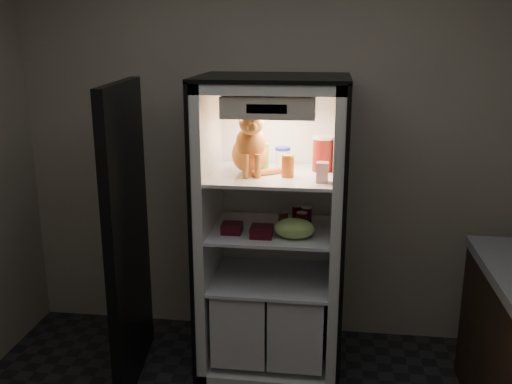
{
  "coord_description": "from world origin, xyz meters",
  "views": [
    {
      "loc": [
        0.35,
        -2.02,
        2.1
      ],
      "look_at": [
        -0.1,
        1.32,
        1.17
      ],
      "focal_mm": 40.0,
      "sensor_mm": 36.0,
      "label": 1
    }
  ],
  "objects_px": {
    "tabby_cat": "(251,147)",
    "grape_bag": "(294,228)",
    "soda_can_b": "(306,217)",
    "salsa_jar": "(288,166)",
    "cream_carton": "(322,172)",
    "condiment_jar": "(283,218)",
    "pepper_jar": "(323,154)",
    "berry_box_right": "(262,231)",
    "soda_can_a": "(297,214)",
    "berry_box_left": "(232,228)",
    "refrigerator": "(272,247)",
    "parmesan_shaker": "(263,157)",
    "mayo_tub": "(283,158)",
    "soda_can_c": "(302,222)"
  },
  "relations": [
    {
      "from": "tabby_cat",
      "to": "grape_bag",
      "type": "xyz_separation_m",
      "value": [
        0.28,
        -0.15,
        -0.45
      ]
    },
    {
      "from": "soda_can_b",
      "to": "salsa_jar",
      "type": "bearing_deg",
      "value": -131.09
    },
    {
      "from": "cream_carton",
      "to": "condiment_jar",
      "type": "bearing_deg",
      "value": 133.74
    },
    {
      "from": "pepper_jar",
      "to": "berry_box_right",
      "type": "bearing_deg",
      "value": -141.28
    },
    {
      "from": "cream_carton",
      "to": "soda_can_b",
      "type": "height_order",
      "value": "cream_carton"
    },
    {
      "from": "soda_can_a",
      "to": "berry_box_right",
      "type": "distance_m",
      "value": 0.35
    },
    {
      "from": "soda_can_b",
      "to": "berry_box_left",
      "type": "relative_size",
      "value": 1.07
    },
    {
      "from": "salsa_jar",
      "to": "grape_bag",
      "type": "relative_size",
      "value": 0.56
    },
    {
      "from": "salsa_jar",
      "to": "grape_bag",
      "type": "bearing_deg",
      "value": -61.03
    },
    {
      "from": "condiment_jar",
      "to": "grape_bag",
      "type": "distance_m",
      "value": 0.26
    },
    {
      "from": "grape_bag",
      "to": "soda_can_a",
      "type": "bearing_deg",
      "value": 90.64
    },
    {
      "from": "grape_bag",
      "to": "soda_can_b",
      "type": "bearing_deg",
      "value": 74.91
    },
    {
      "from": "tabby_cat",
      "to": "refrigerator",
      "type": "bearing_deg",
      "value": 15.52
    },
    {
      "from": "parmesan_shaker",
      "to": "mayo_tub",
      "type": "distance_m",
      "value": 0.14
    },
    {
      "from": "cream_carton",
      "to": "berry_box_left",
      "type": "relative_size",
      "value": 0.97
    },
    {
      "from": "pepper_jar",
      "to": "grape_bag",
      "type": "xyz_separation_m",
      "value": [
        -0.15,
        -0.27,
        -0.4
      ]
    },
    {
      "from": "berry_box_right",
      "to": "tabby_cat",
      "type": "bearing_deg",
      "value": 119.69
    },
    {
      "from": "cream_carton",
      "to": "pepper_jar",
      "type": "bearing_deg",
      "value": 90.68
    },
    {
      "from": "soda_can_a",
      "to": "soda_can_c",
      "type": "bearing_deg",
      "value": -76.13
    },
    {
      "from": "pepper_jar",
      "to": "cream_carton",
      "type": "distance_m",
      "value": 0.29
    },
    {
      "from": "grape_bag",
      "to": "cream_carton",
      "type": "bearing_deg",
      "value": -3.3
    },
    {
      "from": "soda_can_b",
      "to": "parmesan_shaker",
      "type": "bearing_deg",
      "value": 177.92
    },
    {
      "from": "cream_carton",
      "to": "soda_can_a",
      "type": "relative_size",
      "value": 1.02
    },
    {
      "from": "cream_carton",
      "to": "grape_bag",
      "type": "height_order",
      "value": "cream_carton"
    },
    {
      "from": "salsa_jar",
      "to": "soda_can_b",
      "type": "xyz_separation_m",
      "value": [
        0.11,
        0.13,
        -0.35
      ]
    },
    {
      "from": "tabby_cat",
      "to": "cream_carton",
      "type": "height_order",
      "value": "tabby_cat"
    },
    {
      "from": "salsa_jar",
      "to": "grape_bag",
      "type": "distance_m",
      "value": 0.37
    },
    {
      "from": "soda_can_a",
      "to": "condiment_jar",
      "type": "height_order",
      "value": "soda_can_a"
    },
    {
      "from": "refrigerator",
      "to": "condiment_jar",
      "type": "distance_m",
      "value": 0.2
    },
    {
      "from": "soda_can_b",
      "to": "soda_can_c",
      "type": "height_order",
      "value": "soda_can_b"
    },
    {
      "from": "cream_carton",
      "to": "berry_box_left",
      "type": "height_order",
      "value": "cream_carton"
    },
    {
      "from": "soda_can_b",
      "to": "soda_can_a",
      "type": "bearing_deg",
      "value": 132.62
    },
    {
      "from": "pepper_jar",
      "to": "condiment_jar",
      "type": "bearing_deg",
      "value": -172.59
    },
    {
      "from": "tabby_cat",
      "to": "berry_box_right",
      "type": "relative_size",
      "value": 3.39
    },
    {
      "from": "salsa_jar",
      "to": "pepper_jar",
      "type": "relative_size",
      "value": 0.61
    },
    {
      "from": "salsa_jar",
      "to": "condiment_jar",
      "type": "relative_size",
      "value": 1.51
    },
    {
      "from": "cream_carton",
      "to": "berry_box_right",
      "type": "bearing_deg",
      "value": 178.86
    },
    {
      "from": "soda_can_b",
      "to": "condiment_jar",
      "type": "distance_m",
      "value": 0.15
    },
    {
      "from": "soda_can_c",
      "to": "pepper_jar",
      "type": "bearing_deg",
      "value": 52.03
    },
    {
      "from": "pepper_jar",
      "to": "soda_can_a",
      "type": "relative_size",
      "value": 1.91
    },
    {
      "from": "refrigerator",
      "to": "parmesan_shaker",
      "type": "bearing_deg",
      "value": 167.44
    },
    {
      "from": "salsa_jar",
      "to": "cream_carton",
      "type": "xyz_separation_m",
      "value": [
        0.21,
        -0.1,
        -0.01
      ]
    },
    {
      "from": "berry_box_left",
      "to": "cream_carton",
      "type": "bearing_deg",
      "value": -5.53
    },
    {
      "from": "parmesan_shaker",
      "to": "soda_can_a",
      "type": "height_order",
      "value": "parmesan_shaker"
    },
    {
      "from": "mayo_tub",
      "to": "grape_bag",
      "type": "relative_size",
      "value": 0.57
    },
    {
      "from": "salsa_jar",
      "to": "berry_box_left",
      "type": "relative_size",
      "value": 1.12
    },
    {
      "from": "parmesan_shaker",
      "to": "salsa_jar",
      "type": "bearing_deg",
      "value": -40.5
    },
    {
      "from": "soda_can_c",
      "to": "grape_bag",
      "type": "distance_m",
      "value": 0.13
    },
    {
      "from": "salsa_jar",
      "to": "condiment_jar",
      "type": "xyz_separation_m",
      "value": [
        -0.04,
        0.15,
        -0.37
      ]
    },
    {
      "from": "soda_can_c",
      "to": "berry_box_left",
      "type": "distance_m",
      "value": 0.43
    }
  ]
}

